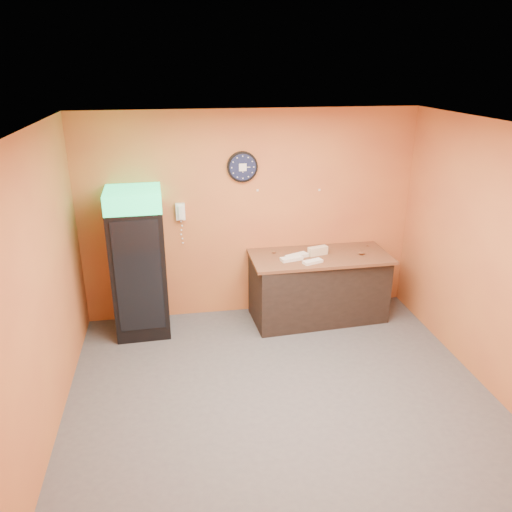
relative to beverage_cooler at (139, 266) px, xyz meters
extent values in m
plane|color=#47474C|center=(1.49, -1.61, -0.93)|extent=(4.50, 4.50, 0.00)
cube|color=#CF793A|center=(1.49, 0.39, 0.47)|extent=(4.50, 0.02, 2.80)
cube|color=#CF793A|center=(-0.76, -1.61, 0.47)|extent=(0.02, 4.00, 2.80)
cube|color=#CF793A|center=(3.74, -1.61, 0.47)|extent=(0.02, 4.00, 2.80)
cube|color=white|center=(1.49, -1.61, 1.87)|extent=(4.50, 4.00, 0.02)
cube|color=black|center=(0.00, 0.04, -0.10)|extent=(0.69, 0.69, 1.67)
cube|color=#19DC72|center=(0.00, 0.04, 0.86)|extent=(0.69, 0.69, 0.24)
cube|color=black|center=(-0.01, -0.30, -0.03)|extent=(0.55, 0.04, 1.43)
cube|color=black|center=(2.37, 0.00, -0.49)|extent=(1.83, 0.91, 0.89)
cylinder|color=black|center=(1.39, 0.37, 1.14)|extent=(0.40, 0.05, 0.40)
cylinder|color=#0F1433|center=(1.39, 0.34, 1.14)|extent=(0.34, 0.01, 0.34)
cube|color=white|center=(1.39, 0.33, 1.14)|extent=(0.10, 0.00, 0.10)
cube|color=white|center=(0.56, 0.35, 0.58)|extent=(0.12, 0.07, 0.22)
cube|color=white|center=(0.56, 0.30, 0.58)|extent=(0.05, 0.04, 0.18)
cube|color=brown|center=(2.37, 0.00, -0.02)|extent=(1.86, 0.91, 0.04)
cube|color=beige|center=(2.34, 0.00, 0.03)|extent=(0.28, 0.16, 0.06)
cube|color=beige|center=(2.34, 0.00, 0.08)|extent=(0.28, 0.16, 0.06)
cube|color=silver|center=(1.95, -0.13, 0.02)|extent=(0.31, 0.18, 0.04)
cube|color=silver|center=(2.19, -0.27, 0.02)|extent=(0.28, 0.18, 0.04)
cube|color=silver|center=(2.04, -0.05, 0.02)|extent=(0.33, 0.23, 0.04)
cylinder|color=silver|center=(2.45, 0.12, 0.03)|extent=(0.06, 0.06, 0.06)
camera|label=1|loc=(0.48, -5.98, 2.40)|focal=35.00mm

